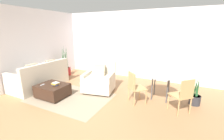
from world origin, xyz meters
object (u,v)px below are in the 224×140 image
ottoman (53,90)px  couch (41,79)px  potted_plant (66,69)px  potted_plant_small (195,97)px  book_stack (55,84)px  dining_chair_near_right (183,94)px  tv_remote_primary (43,85)px  dining_table (162,77)px  dining_chair_near_left (135,86)px  armchair (99,80)px

ottoman → couch: bearing=157.8°
ottoman → potted_plant: (-1.27, 1.95, 0.07)m
potted_plant → potted_plant_small: (5.16, -0.56, -0.08)m
book_stack → dining_chair_near_right: 3.52m
ottoman → tv_remote_primary: (-0.25, -0.14, 0.18)m
couch → potted_plant_small: size_ratio=2.30×
ottoman → potted_plant_small: size_ratio=1.04×
couch → potted_plant: size_ratio=1.42×
dining_table → potted_plant: bearing=171.8°
couch → dining_chair_near_left: size_ratio=2.12×
dining_chair_near_right → potted_plant_small: (0.31, 0.66, -0.30)m
tv_remote_primary → dining_chair_near_left: size_ratio=0.17×
book_stack → potted_plant: 2.38m
armchair → couch: bearing=-163.6°
tv_remote_primary → dining_table: 3.55m
armchair → tv_remote_primary: size_ratio=7.13×
book_stack → dining_chair_near_left: size_ratio=0.22×
tv_remote_primary → dining_chair_near_right: dining_chair_near_right is taller
tv_remote_primary → dining_chair_near_right: 3.92m
dining_chair_near_left → potted_plant_small: size_ratio=1.08×
ottoman → potted_plant: bearing=123.1°
armchair → potted_plant_small: bearing=7.1°
dining_chair_near_right → dining_chair_near_left: bearing=180.0°
couch → armchair: (2.06, 0.61, 0.06)m
dining_chair_near_right → armchair: bearing=173.3°
ottoman → dining_chair_near_right: size_ratio=0.96×
couch → potted_plant: (-0.25, 1.53, -0.03)m
book_stack → dining_chair_near_right: bearing=11.6°
couch → potted_plant_small: 5.01m
couch → ottoman: size_ratio=2.22×
ottoman → dining_chair_near_left: size_ratio=0.96×
dining_chair_near_left → dining_table: bearing=45.0°
ottoman → dining_chair_near_right: (3.57, 0.73, 0.30)m
ottoman → potted_plant: size_ratio=0.64×
armchair → dining_chair_near_left: (1.32, -0.30, 0.15)m
ottoman → book_stack: (0.12, 0.02, 0.22)m
potted_plant → dining_chair_near_left: bearing=-18.5°
potted_plant → book_stack: bearing=-54.1°
dining_chair_near_left → potted_plant_small: dining_chair_near_left is taller
book_stack → potted_plant_small: (3.76, 1.36, -0.23)m
couch → potted_plant_small: bearing=11.1°
ottoman → armchair: bearing=44.6°
armchair → ottoman: 1.47m
ottoman → book_stack: size_ratio=4.34×
ottoman → potted_plant_small: bearing=19.6°
armchair → book_stack: armchair is taller
potted_plant → tv_remote_primary: bearing=-63.9°
dining_chair_near_left → dining_chair_near_right: size_ratio=1.00×
book_stack → potted_plant_small: size_ratio=0.24×
book_stack → dining_chair_near_left: 2.35m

